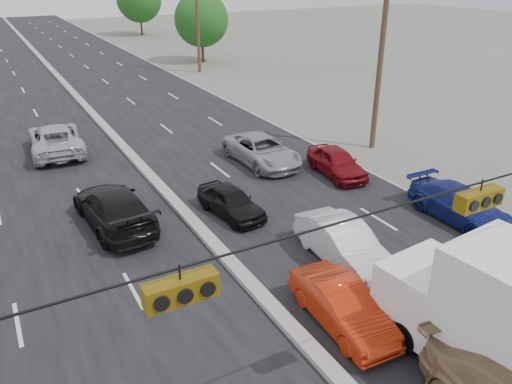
{
  "coord_description": "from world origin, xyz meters",
  "views": [
    {
      "loc": [
        -6.32,
        -5.43,
        9.49
      ],
      "look_at": [
        1.39,
        8.56,
        2.2
      ],
      "focal_mm": 35.0,
      "sensor_mm": 36.0,
      "label": 1
    }
  ],
  "objects_px": {
    "queue_car_b": "(344,244)",
    "utility_pole_right_c": "(197,17)",
    "queue_car_d": "(460,205)",
    "oncoming_near": "(114,208)",
    "tree_right_mid": "(201,19)",
    "queue_car_c": "(262,151)",
    "queue_car_e": "(337,162)",
    "utility_pole_right_b": "(381,56)",
    "oncoming_far": "(55,139)",
    "red_sedan": "(342,306)",
    "queue_car_a": "(231,202)"
  },
  "relations": [
    {
      "from": "tree_right_mid",
      "to": "queue_car_e",
      "type": "relative_size",
      "value": 1.79
    },
    {
      "from": "tree_right_mid",
      "to": "queue_car_a",
      "type": "distance_m",
      "value": 36.46
    },
    {
      "from": "queue_car_e",
      "to": "red_sedan",
      "type": "bearing_deg",
      "value": -119.21
    },
    {
      "from": "tree_right_mid",
      "to": "queue_car_a",
      "type": "bearing_deg",
      "value": -111.51
    },
    {
      "from": "red_sedan",
      "to": "queue_car_e",
      "type": "distance_m",
      "value": 11.37
    },
    {
      "from": "utility_pole_right_b",
      "to": "queue_car_c",
      "type": "xyz_separation_m",
      "value": [
        -6.78,
        0.78,
        -4.39
      ]
    },
    {
      "from": "tree_right_mid",
      "to": "queue_car_a",
      "type": "xyz_separation_m",
      "value": [
        -13.3,
        -33.74,
        -3.72
      ]
    },
    {
      "from": "oncoming_near",
      "to": "queue_car_c",
      "type": "bearing_deg",
      "value": -163.58
    },
    {
      "from": "queue_car_e",
      "to": "oncoming_far",
      "type": "relative_size",
      "value": 0.7
    },
    {
      "from": "utility_pole_right_c",
      "to": "tree_right_mid",
      "type": "distance_m",
      "value": 5.64
    },
    {
      "from": "queue_car_c",
      "to": "oncoming_near",
      "type": "xyz_separation_m",
      "value": [
        -8.45,
        -3.13,
        0.07
      ]
    },
    {
      "from": "oncoming_near",
      "to": "oncoming_far",
      "type": "xyz_separation_m",
      "value": [
        -0.64,
        10.07,
        0.01
      ]
    },
    {
      "from": "tree_right_mid",
      "to": "queue_car_d",
      "type": "relative_size",
      "value": 1.54
    },
    {
      "from": "queue_car_e",
      "to": "oncoming_near",
      "type": "xyz_separation_m",
      "value": [
        -10.89,
        0.02,
        0.1
      ]
    },
    {
      "from": "queue_car_d",
      "to": "utility_pole_right_c",
      "type": "bearing_deg",
      "value": 86.25
    },
    {
      "from": "queue_car_b",
      "to": "oncoming_far",
      "type": "bearing_deg",
      "value": 116.58
    },
    {
      "from": "queue_car_e",
      "to": "oncoming_near",
      "type": "relative_size",
      "value": 0.74
    },
    {
      "from": "queue_car_b",
      "to": "queue_car_d",
      "type": "distance_m",
      "value": 6.11
    },
    {
      "from": "utility_pole_right_c",
      "to": "oncoming_near",
      "type": "height_order",
      "value": "utility_pole_right_c"
    },
    {
      "from": "utility_pole_right_b",
      "to": "red_sedan",
      "type": "relative_size",
      "value": 2.56
    },
    {
      "from": "utility_pole_right_c",
      "to": "queue_car_b",
      "type": "distance_m",
      "value": 35.34
    },
    {
      "from": "utility_pole_right_b",
      "to": "queue_car_e",
      "type": "relative_size",
      "value": 2.5
    },
    {
      "from": "queue_car_a",
      "to": "oncoming_near",
      "type": "relative_size",
      "value": 0.67
    },
    {
      "from": "tree_right_mid",
      "to": "red_sedan",
      "type": "height_order",
      "value": "tree_right_mid"
    },
    {
      "from": "queue_car_c",
      "to": "queue_car_e",
      "type": "height_order",
      "value": "queue_car_c"
    },
    {
      "from": "oncoming_near",
      "to": "oncoming_far",
      "type": "bearing_deg",
      "value": -90.24
    },
    {
      "from": "queue_car_c",
      "to": "queue_car_e",
      "type": "bearing_deg",
      "value": -53.91
    },
    {
      "from": "utility_pole_right_c",
      "to": "red_sedan",
      "type": "xyz_separation_m",
      "value": [
        -11.1,
        -36.51,
        -4.46
      ]
    },
    {
      "from": "tree_right_mid",
      "to": "red_sedan",
      "type": "relative_size",
      "value": 1.83
    },
    {
      "from": "queue_car_d",
      "to": "oncoming_near",
      "type": "distance_m",
      "value": 13.83
    },
    {
      "from": "queue_car_a",
      "to": "oncoming_near",
      "type": "height_order",
      "value": "oncoming_near"
    },
    {
      "from": "tree_right_mid",
      "to": "queue_car_d",
      "type": "xyz_separation_m",
      "value": [
        -5.4,
        -38.6,
        -3.66
      ]
    },
    {
      "from": "utility_pole_right_c",
      "to": "queue_car_c",
      "type": "xyz_separation_m",
      "value": [
        -6.78,
        -24.22,
        -4.39
      ]
    },
    {
      "from": "queue_car_b",
      "to": "queue_car_e",
      "type": "bearing_deg",
      "value": 58.57
    },
    {
      "from": "red_sedan",
      "to": "queue_car_c",
      "type": "distance_m",
      "value": 13.03
    },
    {
      "from": "utility_pole_right_b",
      "to": "tree_right_mid",
      "type": "relative_size",
      "value": 1.4
    },
    {
      "from": "queue_car_b",
      "to": "oncoming_far",
      "type": "distance_m",
      "value": 17.98
    },
    {
      "from": "queue_car_a",
      "to": "queue_car_c",
      "type": "distance_m",
      "value": 6.05
    },
    {
      "from": "queue_car_b",
      "to": "utility_pole_right_c",
      "type": "bearing_deg",
      "value": 79.22
    },
    {
      "from": "red_sedan",
      "to": "oncoming_far",
      "type": "distance_m",
      "value": 19.82
    },
    {
      "from": "utility_pole_right_b",
      "to": "queue_car_b",
      "type": "relative_size",
      "value": 2.24
    },
    {
      "from": "red_sedan",
      "to": "queue_car_a",
      "type": "xyz_separation_m",
      "value": [
        0.3,
        7.77,
        -0.03
      ]
    },
    {
      "from": "queue_car_c",
      "to": "queue_car_e",
      "type": "xyz_separation_m",
      "value": [
        2.43,
        -3.15,
        -0.03
      ]
    },
    {
      "from": "queue_car_a",
      "to": "oncoming_far",
      "type": "height_order",
      "value": "oncoming_far"
    },
    {
      "from": "queue_car_d",
      "to": "queue_car_e",
      "type": "distance_m",
      "value": 6.4
    },
    {
      "from": "queue_car_d",
      "to": "oncoming_near",
      "type": "height_order",
      "value": "oncoming_near"
    },
    {
      "from": "red_sedan",
      "to": "oncoming_far",
      "type": "bearing_deg",
      "value": 107.3
    },
    {
      "from": "queue_car_a",
      "to": "queue_car_c",
      "type": "height_order",
      "value": "queue_car_c"
    },
    {
      "from": "tree_right_mid",
      "to": "queue_car_c",
      "type": "relative_size",
      "value": 1.39
    },
    {
      "from": "utility_pole_right_b",
      "to": "queue_car_d",
      "type": "xyz_separation_m",
      "value": [
        -2.9,
        -8.6,
        -4.43
      ]
    }
  ]
}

